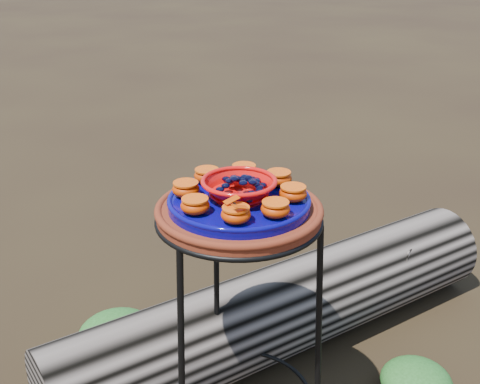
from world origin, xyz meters
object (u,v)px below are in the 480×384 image
object	(u,v)px
plant_stand	(239,339)
terracotta_saucer	(239,213)
red_bowl	(239,189)
driftwood_log	(284,308)
cobalt_plate	(239,203)

from	to	relation	value
plant_stand	terracotta_saucer	world-z (taller)	terracotta_saucer
red_bowl	driftwood_log	distance (m)	0.77
cobalt_plate	red_bowl	world-z (taller)	red_bowl
cobalt_plate	driftwood_log	distance (m)	0.74
terracotta_saucer	cobalt_plate	xyz separation A→B (m)	(0.00, 0.00, 0.03)
plant_stand	red_bowl	world-z (taller)	red_bowl
terracotta_saucer	driftwood_log	world-z (taller)	terracotta_saucer
red_bowl	driftwood_log	world-z (taller)	red_bowl
cobalt_plate	red_bowl	distance (m)	0.03
plant_stand	red_bowl	size ratio (longest dim) A/B	4.15
terracotta_saucer	plant_stand	bearing A→B (deg)	0.00
terracotta_saucer	red_bowl	world-z (taller)	red_bowl
terracotta_saucer	cobalt_plate	distance (m)	0.03
plant_stand	driftwood_log	bearing A→B (deg)	51.46
cobalt_plate	driftwood_log	size ratio (longest dim) A/B	0.20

